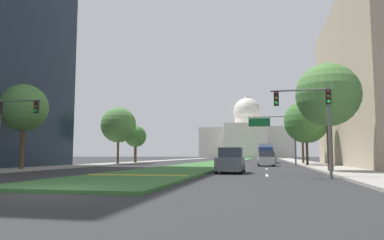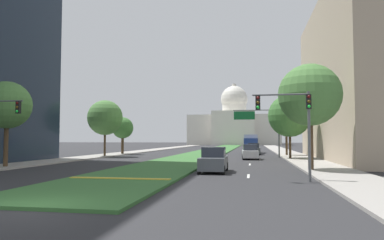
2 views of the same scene
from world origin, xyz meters
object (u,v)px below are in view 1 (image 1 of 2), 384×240
object	(u,v)px
street_tree_right_mid	(306,121)
street_tree_right_far	(302,132)
street_tree_left_mid	(118,125)
sedan_midblock	(266,159)
street_tree_left_near	(24,108)
sedan_lead_stopped	(231,161)
traffic_light_near_left	(10,119)
sedan_distant	(269,158)
capitol_building	(247,138)
box_truck_delivery	(266,153)
street_tree_right_near	(328,95)
overhead_guide_sign	(276,129)
street_tree_left_far	(136,137)
traffic_light_near_right	(313,111)

from	to	relation	value
street_tree_right_mid	street_tree_right_far	size ratio (longest dim) A/B	1.28
street_tree_left_mid	sedan_midblock	xyz separation A→B (m)	(19.59, -2.09, -4.52)
street_tree_left_near	sedan_lead_stopped	xyz separation A→B (m)	(17.66, -0.41, -4.45)
traffic_light_near_left	sedan_midblock	size ratio (longest dim) A/B	1.18
street_tree_right_far	sedan_distant	distance (m)	7.04
capitol_building	street_tree_right_mid	size ratio (longest dim) A/B	4.79
street_tree_left_near	sedan_lead_stopped	bearing A→B (deg)	-1.33
sedan_lead_stopped	box_truck_delivery	world-z (taller)	box_truck_delivery
street_tree_right_near	street_tree_left_mid	xyz separation A→B (m)	(-24.25, 17.16, -0.45)
traffic_light_near_left	street_tree_right_far	distance (m)	37.76
overhead_guide_sign	street_tree_right_near	xyz separation A→B (m)	(3.24, -19.58, 1.13)
street_tree_right_near	street_tree_left_far	size ratio (longest dim) A/B	1.40
street_tree_right_near	street_tree_right_mid	distance (m)	15.65
street_tree_left_mid	street_tree_right_far	size ratio (longest dim) A/B	1.27
box_truck_delivery	sedan_distant	bearing A→B (deg)	-86.33
street_tree_left_near	street_tree_right_far	size ratio (longest dim) A/B	1.20
street_tree_right_mid	sedan_distant	size ratio (longest dim) A/B	1.68
overhead_guide_sign	street_tree_right_mid	xyz separation A→B (m)	(3.31, -3.94, 0.57)
street_tree_right_near	street_tree_left_mid	distance (m)	29.71
street_tree_right_mid	street_tree_right_far	xyz separation A→B (m)	(0.35, 8.22, -0.71)
sedan_distant	box_truck_delivery	distance (m)	6.47
street_tree_left_mid	sedan_distant	bearing A→B (deg)	27.56
street_tree_right_mid	sedan_lead_stopped	distance (m)	19.39
street_tree_right_mid	box_truck_delivery	size ratio (longest dim) A/B	1.22
street_tree_left_mid	sedan_midblock	world-z (taller)	street_tree_left_mid
street_tree_right_near	sedan_distant	size ratio (longest dim) A/B	1.76
traffic_light_near_left	sedan_lead_stopped	world-z (taller)	traffic_light_near_left
street_tree_left_far	box_truck_delivery	size ratio (longest dim) A/B	0.92
traffic_light_near_right	street_tree_left_mid	size ratio (longest dim) A/B	0.67
overhead_guide_sign	sedan_lead_stopped	bearing A→B (deg)	-100.50
street_tree_left_near	street_tree_left_far	distance (m)	25.89
sedan_distant	street_tree_left_far	bearing A→B (deg)	-171.25
street_tree_left_far	street_tree_right_mid	bearing A→B (deg)	-19.74
street_tree_right_mid	street_tree_right_far	world-z (taller)	street_tree_right_mid
traffic_light_near_left	overhead_guide_sign	bearing A→B (deg)	54.17
street_tree_left_far	sedan_lead_stopped	size ratio (longest dim) A/B	1.34
capitol_building	sedan_lead_stopped	world-z (taller)	capitol_building
street_tree_left_near	sedan_distant	world-z (taller)	street_tree_left_near
street_tree_right_mid	street_tree_right_far	distance (m)	8.26
capitol_building	street_tree_right_near	distance (m)	119.90
street_tree_left_far	sedan_midblock	world-z (taller)	street_tree_left_far
street_tree_left_near	sedan_midblock	bearing A→B (deg)	39.20
sedan_midblock	traffic_light_near_right	bearing A→B (deg)	-82.97
overhead_guide_sign	street_tree_right_mid	world-z (taller)	street_tree_right_mid
street_tree_right_far	capitol_building	bearing A→B (deg)	97.42
street_tree_right_far	traffic_light_near_left	bearing A→B (deg)	-126.53
traffic_light_near_left	street_tree_left_far	xyz separation A→B (m)	(-2.50, 30.95, 0.36)
overhead_guide_sign	street_tree_left_far	xyz separation A→B (m)	(-21.31, 4.89, -0.52)
overhead_guide_sign	street_tree_left_far	bearing A→B (deg)	167.06
capitol_building	sedan_midblock	size ratio (longest dim) A/B	8.53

